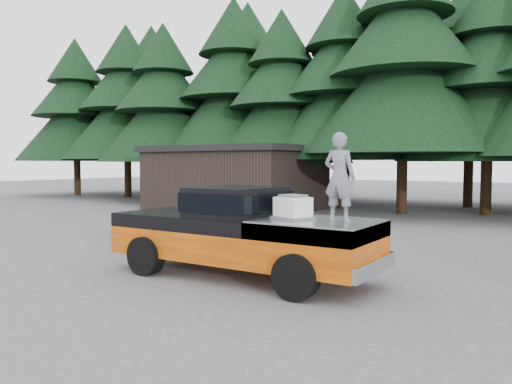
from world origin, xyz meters
The scene contains 7 objects.
ground centered at (0.00, 0.00, 0.00)m, with size 120.00×120.00×0.00m, color #4B4B4E.
pickup_truck centered at (0.20, -0.74, 0.67)m, with size 6.00×2.04×1.33m, color #DD5B06, non-canonical shape.
truck_cab centered at (0.10, -0.74, 1.62)m, with size 1.66×1.90×0.59m, color black.
air_compressor centered at (1.55, -0.90, 1.54)m, with size 0.61×0.50×0.42m, color silver.
man_on_bed centered at (2.44, -0.72, 2.16)m, with size 0.61×0.40×1.67m, color slate.
utility_building centered at (-9.00, 12.00, 1.67)m, with size 8.40×6.40×3.30m.
treeline centered at (0.42, 17.20, 7.72)m, with size 60.15×16.05×17.50m.
Camera 1 is at (6.22, -9.36, 2.42)m, focal length 35.00 mm.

